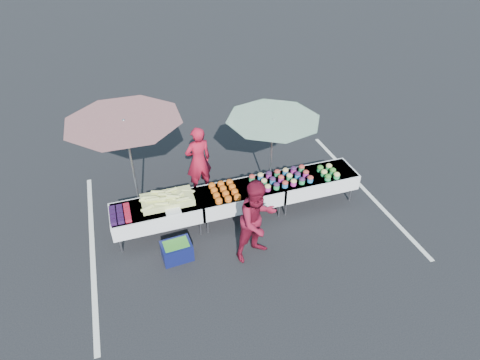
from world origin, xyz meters
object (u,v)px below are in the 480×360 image
object	(u,v)px
table_center	(240,195)
umbrella_left	(125,129)
customer	(257,220)
table_right	(315,180)
umbrella_right	(273,126)
vendor	(198,160)
table_left	(157,213)
storage_bin	(177,251)

from	to	relation	value
table_center	umbrella_left	bearing A→B (deg)	159.18
customer	umbrella_left	distance (m)	3.13
table_center	table_right	bearing A→B (deg)	0.00
table_right	customer	bearing A→B (deg)	-147.33
table_center	table_right	distance (m)	1.80
table_right	umbrella_right	size ratio (longest dim) A/B	0.80
table_center	vendor	xyz separation A→B (m)	(-0.61, 1.22, 0.27)
table_left	customer	bearing A→B (deg)	-34.05
table_left	umbrella_right	distance (m)	3.03
table_right	customer	xyz separation A→B (m)	(-1.85, -1.18, 0.30)
table_center	umbrella_right	xyz separation A→B (m)	(0.89, 0.47, 1.30)
customer	storage_bin	distance (m)	1.72
table_right	table_left	bearing A→B (deg)	180.00
vendor	umbrella_right	xyz separation A→B (m)	(1.51, -0.74, 1.02)
umbrella_left	umbrella_right	xyz separation A→B (m)	(3.00, -0.33, -0.28)
table_center	vendor	distance (m)	1.39
vendor	umbrella_left	size ratio (longest dim) A/B	0.56
vendor	umbrella_right	bearing A→B (deg)	143.77
table_left	umbrella_right	world-z (taller)	umbrella_right
table_left	vendor	xyz separation A→B (m)	(1.19, 1.22, 0.27)
table_left	umbrella_left	xyz separation A→B (m)	(-0.30, 0.80, 1.58)
table_center	vendor	world-z (taller)	vendor
table_center	customer	size ratio (longest dim) A/B	1.05
table_right	customer	size ratio (longest dim) A/B	1.05
table_left	table_right	distance (m)	3.60
storage_bin	table_left	bearing A→B (deg)	101.61
customer	umbrella_right	xyz separation A→B (m)	(0.94, 1.66, 1.00)
table_left	customer	distance (m)	2.14
table_right	table_center	bearing A→B (deg)	180.00
table_left	table_right	bearing A→B (deg)	0.00
table_left	vendor	bearing A→B (deg)	45.70
table_left	table_center	world-z (taller)	same
table_left	umbrella_right	size ratio (longest dim) A/B	0.80
table_center	umbrella_right	world-z (taller)	umbrella_right
table_left	umbrella_left	size ratio (longest dim) A/B	0.61
table_center	umbrella_right	size ratio (longest dim) A/B	0.80
table_right	vendor	distance (m)	2.72
table_left	umbrella_left	bearing A→B (deg)	110.78
table_left	storage_bin	world-z (taller)	table_left
table_center	table_right	world-z (taller)	same
table_center	storage_bin	world-z (taller)	table_center
umbrella_left	table_center	bearing A→B (deg)	-20.82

